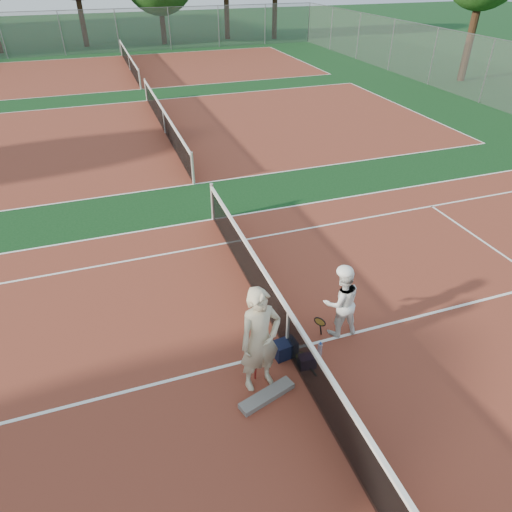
{
  "coord_description": "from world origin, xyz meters",
  "views": [
    {
      "loc": [
        -2.6,
        -5.72,
        6.29
      ],
      "look_at": [
        0.0,
        1.78,
        1.05
      ],
      "focal_mm": 32.0,
      "sensor_mm": 36.0,
      "label": 1
    }
  ],
  "objects_px": {
    "racket_black_held": "(319,328)",
    "sports_bag_purple": "(307,361)",
    "net_main": "(288,331)",
    "player_a": "(260,340)",
    "sports_bag_navy": "(285,349)",
    "water_bottle": "(320,350)",
    "player_b": "(341,302)",
    "racket_red": "(257,363)",
    "racket_spare": "(302,358)"
  },
  "relations": [
    {
      "from": "water_bottle",
      "to": "player_b",
      "type": "bearing_deg",
      "value": 37.46
    },
    {
      "from": "racket_black_held",
      "to": "net_main",
      "type": "bearing_deg",
      "value": -34.74
    },
    {
      "from": "sports_bag_purple",
      "to": "racket_red",
      "type": "bearing_deg",
      "value": 173.51
    },
    {
      "from": "player_a",
      "to": "racket_red",
      "type": "relative_size",
      "value": 3.43
    },
    {
      "from": "racket_black_held",
      "to": "sports_bag_purple",
      "type": "xyz_separation_m",
      "value": [
        -0.51,
        -0.57,
        -0.16
      ]
    },
    {
      "from": "player_a",
      "to": "player_b",
      "type": "height_order",
      "value": "player_a"
    },
    {
      "from": "racket_red",
      "to": "racket_spare",
      "type": "bearing_deg",
      "value": -47.77
    },
    {
      "from": "player_a",
      "to": "water_bottle",
      "type": "relative_size",
      "value": 6.79
    },
    {
      "from": "net_main",
      "to": "sports_bag_purple",
      "type": "bearing_deg",
      "value": -68.27
    },
    {
      "from": "sports_bag_purple",
      "to": "player_b",
      "type": "bearing_deg",
      "value": 33.78
    },
    {
      "from": "racket_red",
      "to": "sports_bag_navy",
      "type": "relative_size",
      "value": 1.41
    },
    {
      "from": "net_main",
      "to": "water_bottle",
      "type": "height_order",
      "value": "net_main"
    },
    {
      "from": "racket_spare",
      "to": "sports_bag_navy",
      "type": "height_order",
      "value": "sports_bag_navy"
    },
    {
      "from": "player_a",
      "to": "racket_spare",
      "type": "bearing_deg",
      "value": 5.86
    },
    {
      "from": "water_bottle",
      "to": "sports_bag_purple",
      "type": "bearing_deg",
      "value": -154.21
    },
    {
      "from": "player_b",
      "to": "racket_spare",
      "type": "distance_m",
      "value": 1.31
    },
    {
      "from": "player_b",
      "to": "net_main",
      "type": "bearing_deg",
      "value": 11.35
    },
    {
      "from": "player_b",
      "to": "water_bottle",
      "type": "relative_size",
      "value": 5.02
    },
    {
      "from": "player_b",
      "to": "racket_spare",
      "type": "xyz_separation_m",
      "value": [
        -0.99,
        -0.47,
        -0.7
      ]
    },
    {
      "from": "racket_black_held",
      "to": "sports_bag_purple",
      "type": "relative_size",
      "value": 1.89
    },
    {
      "from": "racket_red",
      "to": "player_a",
      "type": "bearing_deg",
      "value": -144.47
    },
    {
      "from": "player_a",
      "to": "sports_bag_purple",
      "type": "relative_size",
      "value": 6.7
    },
    {
      "from": "player_a",
      "to": "sports_bag_navy",
      "type": "height_order",
      "value": "player_a"
    },
    {
      "from": "sports_bag_navy",
      "to": "sports_bag_purple",
      "type": "distance_m",
      "value": 0.48
    },
    {
      "from": "player_b",
      "to": "sports_bag_purple",
      "type": "relative_size",
      "value": 4.95
    },
    {
      "from": "racket_black_held",
      "to": "water_bottle",
      "type": "xyz_separation_m",
      "value": [
        -0.18,
        -0.41,
        -0.14
      ]
    },
    {
      "from": "net_main",
      "to": "sports_bag_navy",
      "type": "relative_size",
      "value": 26.03
    },
    {
      "from": "player_a",
      "to": "player_b",
      "type": "bearing_deg",
      "value": 11.31
    },
    {
      "from": "net_main",
      "to": "player_a",
      "type": "height_order",
      "value": "player_a"
    },
    {
      "from": "player_a",
      "to": "racket_red",
      "type": "height_order",
      "value": "player_a"
    },
    {
      "from": "racket_spare",
      "to": "racket_red",
      "type": "bearing_deg",
      "value": 82.97
    },
    {
      "from": "racket_black_held",
      "to": "sports_bag_purple",
      "type": "bearing_deg",
      "value": 6.77
    },
    {
      "from": "racket_black_held",
      "to": "sports_bag_navy",
      "type": "distance_m",
      "value": 0.81
    },
    {
      "from": "racket_red",
      "to": "water_bottle",
      "type": "relative_size",
      "value": 1.98
    },
    {
      "from": "net_main",
      "to": "player_a",
      "type": "xyz_separation_m",
      "value": [
        -0.75,
        -0.57,
        0.51
      ]
    },
    {
      "from": "player_a",
      "to": "sports_bag_navy",
      "type": "xyz_separation_m",
      "value": [
        0.66,
        0.47,
        -0.85
      ]
    },
    {
      "from": "sports_bag_navy",
      "to": "water_bottle",
      "type": "distance_m",
      "value": 0.65
    },
    {
      "from": "sports_bag_purple",
      "to": "water_bottle",
      "type": "relative_size",
      "value": 1.01
    },
    {
      "from": "net_main",
      "to": "racket_spare",
      "type": "bearing_deg",
      "value": -61.89
    },
    {
      "from": "racket_black_held",
      "to": "player_b",
      "type": "bearing_deg",
      "value": 147.46
    },
    {
      "from": "racket_spare",
      "to": "water_bottle",
      "type": "relative_size",
      "value": 2.0
    },
    {
      "from": "player_b",
      "to": "water_bottle",
      "type": "bearing_deg",
      "value": 40.99
    },
    {
      "from": "player_a",
      "to": "water_bottle",
      "type": "distance_m",
      "value": 1.56
    },
    {
      "from": "net_main",
      "to": "racket_red",
      "type": "bearing_deg",
      "value": -152.65
    },
    {
      "from": "net_main",
      "to": "racket_red",
      "type": "relative_size",
      "value": 18.46
    },
    {
      "from": "racket_red",
      "to": "racket_spare",
      "type": "relative_size",
      "value": 0.99
    },
    {
      "from": "player_b",
      "to": "racket_red",
      "type": "distance_m",
      "value": 2.03
    },
    {
      "from": "player_a",
      "to": "sports_bag_purple",
      "type": "height_order",
      "value": "player_a"
    },
    {
      "from": "player_b",
      "to": "water_bottle",
      "type": "xyz_separation_m",
      "value": [
        -0.64,
        -0.49,
        -0.6
      ]
    },
    {
      "from": "player_a",
      "to": "sports_bag_purple",
      "type": "distance_m",
      "value": 1.3
    }
  ]
}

